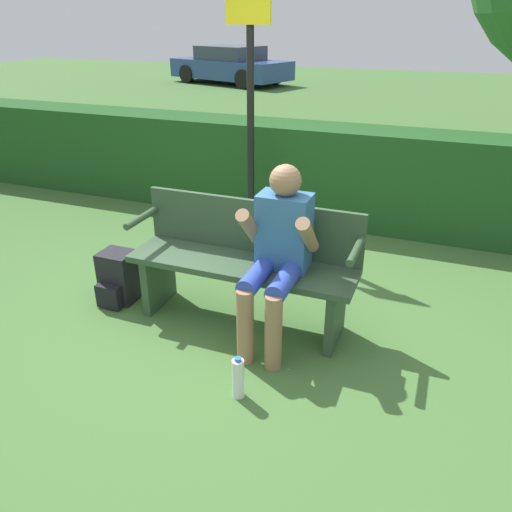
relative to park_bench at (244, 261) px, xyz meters
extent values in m
plane|color=#426B33|center=(0.00, -0.06, -0.47)|extent=(40.00, 40.00, 0.00)
cube|color=#1E4C1E|center=(0.00, 2.20, 0.04)|extent=(12.00, 0.58, 1.01)
cube|color=#334C33|center=(0.00, -0.06, 0.00)|extent=(1.62, 0.44, 0.05)
cube|color=#334C33|center=(0.00, 0.14, 0.22)|extent=(1.62, 0.04, 0.39)
cube|color=#334C33|center=(-0.69, -0.06, -0.25)|extent=(0.06, 0.40, 0.44)
cube|color=#334C33|center=(0.69, -0.06, -0.25)|extent=(0.06, 0.40, 0.44)
cylinder|color=#334C33|center=(-0.78, -0.06, 0.24)|extent=(0.05, 0.40, 0.05)
cylinder|color=#334C33|center=(0.78, -0.06, 0.24)|extent=(0.05, 0.40, 0.05)
cube|color=#336699|center=(0.29, -0.01, 0.28)|extent=(0.34, 0.22, 0.52)
sphere|color=#997051|center=(0.29, -0.01, 0.63)|extent=(0.21, 0.21, 0.21)
cylinder|color=#2D47B7|center=(0.20, -0.24, 0.05)|extent=(0.13, 0.46, 0.13)
cylinder|color=#2D47B7|center=(0.39, -0.24, 0.05)|extent=(0.13, 0.46, 0.13)
cylinder|color=#997051|center=(0.20, -0.47, -0.21)|extent=(0.11, 0.11, 0.52)
cylinder|color=#997051|center=(0.39, -0.47, -0.21)|extent=(0.11, 0.11, 0.52)
cylinder|color=#997051|center=(0.10, -0.14, 0.33)|extent=(0.09, 0.32, 0.32)
cylinder|color=#997051|center=(0.49, -0.14, 0.33)|extent=(0.09, 0.32, 0.32)
cube|color=black|center=(-1.02, -0.10, -0.27)|extent=(0.26, 0.22, 0.41)
cube|color=black|center=(-1.02, -0.25, -0.37)|extent=(0.20, 0.08, 0.18)
cylinder|color=white|center=(0.29, -0.81, -0.34)|extent=(0.07, 0.07, 0.26)
cylinder|color=#2D66B2|center=(0.29, -0.81, -0.20)|extent=(0.04, 0.04, 0.02)
cylinder|color=black|center=(-0.57, 1.55, 0.68)|extent=(0.07, 0.07, 2.29)
cube|color=yellow|center=(-0.57, 1.51, 1.64)|extent=(0.42, 0.02, 0.28)
cube|color=#2D4784|center=(-5.94, 13.18, -0.01)|extent=(4.37, 2.88, 0.58)
cube|color=#333D4C|center=(-5.94, 13.18, 0.50)|extent=(2.31, 2.03, 0.42)
cylinder|color=black|center=(-4.49, 13.56, -0.18)|extent=(0.61, 0.35, 0.58)
cylinder|color=black|center=(-5.00, 12.02, -0.18)|extent=(0.61, 0.35, 0.58)
cylinder|color=black|center=(-6.87, 14.34, -0.18)|extent=(0.61, 0.35, 0.58)
cylinder|color=black|center=(-7.38, 12.80, -0.18)|extent=(0.61, 0.35, 0.58)
camera|label=1|loc=(1.22, -2.92, 1.57)|focal=35.00mm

